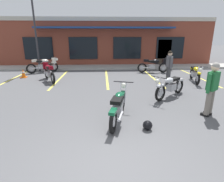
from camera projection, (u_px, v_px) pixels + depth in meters
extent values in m
plane|color=#515154|center=(109.00, 102.00, 6.91)|extent=(80.00, 80.00, 0.00)
cube|color=#A8A59E|center=(106.00, 67.00, 14.11)|extent=(22.00, 1.80, 0.14)
cube|color=brown|center=(105.00, 41.00, 17.01)|extent=(17.47, 5.60, 3.78)
cube|color=#B2AD9E|center=(105.00, 19.00, 13.80)|extent=(17.47, 0.06, 0.30)
cube|color=black|center=(38.00, 48.00, 14.17)|extent=(2.24, 0.06, 1.70)
cube|color=black|center=(83.00, 48.00, 14.35)|extent=(2.24, 0.06, 1.70)
cube|color=black|center=(127.00, 48.00, 14.52)|extent=(2.24, 0.06, 1.70)
cube|color=black|center=(170.00, 48.00, 14.69)|extent=(2.24, 0.06, 1.70)
cube|color=#33281E|center=(164.00, 53.00, 14.78)|extent=(1.10, 0.06, 2.10)
cube|color=navy|center=(105.00, 28.00, 13.59)|extent=(10.48, 0.90, 0.12)
cube|color=#DBCC4C|center=(11.00, 79.00, 10.43)|extent=(0.12, 4.80, 0.01)
cube|color=#DBCC4C|center=(60.00, 79.00, 10.56)|extent=(0.12, 4.80, 0.01)
cube|color=#DBCC4C|center=(107.00, 78.00, 10.70)|extent=(0.12, 4.80, 0.01)
cube|color=#DBCC4C|center=(153.00, 78.00, 10.83)|extent=(0.12, 4.80, 0.01)
cube|color=#DBCC4C|center=(198.00, 77.00, 10.97)|extent=(0.12, 4.80, 0.01)
torus|color=black|center=(113.00, 121.00, 4.63)|extent=(0.27, 0.64, 0.64)
cylinder|color=#B7B7BC|center=(113.00, 121.00, 4.63)|extent=(0.13, 0.29, 0.29)
torus|color=black|center=(122.00, 102.00, 5.97)|extent=(0.27, 0.64, 0.64)
cylinder|color=#B7B7BC|center=(122.00, 102.00, 5.97)|extent=(0.13, 0.29, 0.29)
cylinder|color=silver|center=(120.00, 92.00, 5.99)|extent=(0.13, 0.32, 0.66)
cylinder|color=silver|center=(126.00, 92.00, 5.95)|extent=(0.13, 0.32, 0.66)
cylinder|color=black|center=(123.00, 82.00, 5.95)|extent=(0.64, 0.21, 0.03)
sphere|color=silver|center=(124.00, 85.00, 6.07)|extent=(0.21, 0.21, 0.17)
cube|color=#0F4C2D|center=(123.00, 93.00, 5.92)|extent=(0.23, 0.38, 0.06)
cube|color=#9E9EA3|center=(118.00, 109.00, 5.20)|extent=(0.34, 0.45, 0.28)
cylinder|color=silver|center=(120.00, 116.00, 4.84)|extent=(0.21, 0.55, 0.07)
cylinder|color=black|center=(119.00, 99.00, 5.32)|extent=(0.31, 0.92, 0.26)
ellipsoid|color=#0F4C2D|center=(119.00, 96.00, 5.31)|extent=(0.38, 0.53, 0.22)
cube|color=black|center=(117.00, 100.00, 4.98)|extent=(0.41, 0.58, 0.10)
cube|color=#0F4C2D|center=(113.00, 112.00, 4.53)|extent=(0.25, 0.39, 0.08)
cylinder|color=black|center=(111.00, 118.00, 5.25)|extent=(0.14, 0.06, 0.29)
torus|color=black|center=(142.00, 68.00, 12.23)|extent=(0.64, 0.13, 0.64)
cylinder|color=#B7B7BC|center=(142.00, 68.00, 12.23)|extent=(0.29, 0.07, 0.29)
torus|color=black|center=(163.00, 68.00, 12.25)|extent=(0.64, 0.13, 0.64)
cylinder|color=#B7B7BC|center=(163.00, 68.00, 12.25)|extent=(0.29, 0.07, 0.29)
cylinder|color=silver|center=(165.00, 63.00, 12.24)|extent=(0.33, 0.06, 0.66)
cylinder|color=silver|center=(166.00, 63.00, 12.07)|extent=(0.33, 0.06, 0.66)
cylinder|color=black|center=(167.00, 58.00, 12.06)|extent=(0.06, 0.66, 0.03)
sphere|color=silver|center=(168.00, 60.00, 12.10)|extent=(0.18, 0.18, 0.17)
cube|color=black|center=(164.00, 63.00, 12.16)|extent=(0.37, 0.15, 0.06)
cube|color=#9E9EA3|center=(152.00, 67.00, 12.21)|extent=(0.41, 0.26, 0.28)
cylinder|color=silver|center=(146.00, 68.00, 12.09)|extent=(0.55, 0.09, 0.07)
cylinder|color=black|center=(155.00, 63.00, 12.14)|extent=(0.94, 0.10, 0.26)
ellipsoid|color=black|center=(156.00, 61.00, 12.11)|extent=(0.53, 0.32, 0.26)
cube|color=black|center=(165.00, 61.00, 12.12)|extent=(0.25, 0.29, 0.36)
cube|color=black|center=(150.00, 61.00, 12.10)|extent=(0.41, 0.26, 0.10)
cube|color=black|center=(146.00, 60.00, 12.08)|extent=(0.33, 0.21, 0.16)
cylinder|color=black|center=(150.00, 70.00, 12.46)|extent=(0.03, 0.14, 0.29)
torus|color=black|center=(53.00, 78.00, 9.33)|extent=(0.40, 0.61, 0.64)
cylinder|color=#B7B7BC|center=(53.00, 78.00, 9.33)|extent=(0.19, 0.28, 0.29)
torus|color=black|center=(46.00, 73.00, 10.50)|extent=(0.40, 0.61, 0.64)
cylinder|color=#B7B7BC|center=(46.00, 73.00, 10.50)|extent=(0.19, 0.28, 0.29)
cylinder|color=silver|center=(44.00, 68.00, 10.44)|extent=(0.20, 0.31, 0.66)
cylinder|color=silver|center=(47.00, 67.00, 10.53)|extent=(0.20, 0.31, 0.66)
cylinder|color=black|center=(45.00, 62.00, 10.46)|extent=(0.59, 0.35, 0.03)
sphere|color=silver|center=(45.00, 64.00, 10.56)|extent=(0.23, 0.23, 0.17)
cube|color=maroon|center=(46.00, 68.00, 10.44)|extent=(0.30, 0.38, 0.06)
cube|color=#9E9EA3|center=(50.00, 74.00, 9.82)|extent=(0.40, 0.47, 0.28)
cylinder|color=silver|center=(54.00, 76.00, 9.60)|extent=(0.33, 0.52, 0.07)
cylinder|color=black|center=(48.00, 69.00, 9.92)|extent=(0.51, 0.85, 0.26)
ellipsoid|color=maroon|center=(48.00, 67.00, 9.91)|extent=(0.51, 0.60, 0.26)
cube|color=maroon|center=(45.00, 66.00, 10.41)|extent=(0.36, 0.35, 0.36)
cube|color=black|center=(49.00, 68.00, 9.63)|extent=(0.40, 0.47, 0.10)
cube|color=maroon|center=(51.00, 68.00, 9.37)|extent=(0.33, 0.38, 0.16)
cylinder|color=black|center=(47.00, 80.00, 9.75)|extent=(0.13, 0.09, 0.29)
torus|color=black|center=(192.00, 73.00, 10.51)|extent=(0.26, 0.64, 0.64)
cylinder|color=#B7B7BC|center=(192.00, 73.00, 10.51)|extent=(0.13, 0.29, 0.29)
torus|color=black|center=(198.00, 79.00, 9.17)|extent=(0.26, 0.64, 0.64)
cylinder|color=#B7B7BC|center=(198.00, 79.00, 9.17)|extent=(0.13, 0.29, 0.29)
cylinder|color=silver|center=(201.00, 73.00, 8.96)|extent=(0.13, 0.33, 0.66)
cylinder|color=silver|center=(197.00, 73.00, 9.00)|extent=(0.13, 0.33, 0.66)
cylinder|color=black|center=(200.00, 67.00, 8.81)|extent=(0.65, 0.20, 0.03)
sphere|color=silver|center=(200.00, 70.00, 8.78)|extent=(0.21, 0.21, 0.17)
cube|color=yellow|center=(199.00, 73.00, 9.04)|extent=(0.23, 0.38, 0.06)
cube|color=#9E9EA3|center=(194.00, 74.00, 9.89)|extent=(0.33, 0.45, 0.28)
cylinder|color=silver|center=(190.00, 73.00, 10.28)|extent=(0.21, 0.55, 0.07)
cylinder|color=black|center=(196.00, 70.00, 9.63)|extent=(0.30, 0.93, 0.26)
ellipsoid|color=yellow|center=(196.00, 69.00, 9.59)|extent=(0.37, 0.53, 0.22)
cube|color=black|center=(195.00, 68.00, 9.93)|extent=(0.40, 0.57, 0.10)
cube|color=yellow|center=(192.00, 68.00, 10.45)|extent=(0.25, 0.39, 0.08)
cylinder|color=black|center=(197.00, 79.00, 10.00)|extent=(0.14, 0.06, 0.29)
torus|color=black|center=(179.00, 86.00, 7.84)|extent=(0.56, 0.49, 0.64)
cylinder|color=#B7B7BC|center=(179.00, 86.00, 7.84)|extent=(0.26, 0.23, 0.29)
torus|color=black|center=(160.00, 93.00, 6.91)|extent=(0.56, 0.49, 0.64)
cylinder|color=#B7B7BC|center=(160.00, 93.00, 6.91)|extent=(0.26, 0.23, 0.29)
cylinder|color=silver|center=(162.00, 86.00, 6.69)|extent=(0.28, 0.24, 0.66)
cylinder|color=silver|center=(157.00, 85.00, 6.81)|extent=(0.28, 0.24, 0.66)
cylinder|color=black|center=(159.00, 77.00, 6.60)|extent=(0.45, 0.53, 0.03)
sphere|color=silver|center=(157.00, 81.00, 6.59)|extent=(0.24, 0.24, 0.17)
cube|color=silver|center=(160.00, 86.00, 6.79)|extent=(0.37, 0.34, 0.06)
cube|color=#9E9EA3|center=(171.00, 87.00, 7.40)|extent=(0.46, 0.44, 0.28)
cylinder|color=silver|center=(173.00, 86.00, 7.75)|extent=(0.47, 0.41, 0.07)
cylinder|color=black|center=(169.00, 82.00, 7.20)|extent=(0.76, 0.65, 0.26)
ellipsoid|color=silver|center=(169.00, 80.00, 7.17)|extent=(0.54, 0.51, 0.22)
cube|color=black|center=(174.00, 79.00, 7.40)|extent=(0.58, 0.55, 0.10)
cube|color=silver|center=(180.00, 80.00, 7.77)|extent=(0.38, 0.35, 0.08)
cylinder|color=black|center=(176.00, 94.00, 7.40)|extent=(0.10, 0.12, 0.29)
torus|color=black|center=(31.00, 69.00, 11.93)|extent=(0.62, 0.37, 0.64)
cylinder|color=#B7B7BC|center=(31.00, 69.00, 11.93)|extent=(0.29, 0.18, 0.29)
torus|color=black|center=(54.00, 67.00, 12.60)|extent=(0.62, 0.37, 0.64)
cylinder|color=#B7B7BC|center=(54.00, 67.00, 12.60)|extent=(0.29, 0.18, 0.29)
cylinder|color=silver|center=(54.00, 62.00, 12.63)|extent=(0.31, 0.18, 0.66)
cylinder|color=silver|center=(55.00, 62.00, 12.48)|extent=(0.31, 0.18, 0.66)
cylinder|color=black|center=(55.00, 58.00, 12.50)|extent=(0.32, 0.61, 0.03)
sphere|color=silver|center=(57.00, 59.00, 12.58)|extent=(0.23, 0.23, 0.17)
cube|color=beige|center=(54.00, 63.00, 12.53)|extent=(0.38, 0.28, 0.06)
cube|color=#9E9EA3|center=(41.00, 67.00, 12.21)|extent=(0.46, 0.39, 0.28)
cylinder|color=silver|center=(36.00, 68.00, 11.93)|extent=(0.52, 0.30, 0.07)
cylinder|color=black|center=(44.00, 63.00, 12.23)|extent=(0.87, 0.47, 0.26)
ellipsoid|color=beige|center=(44.00, 61.00, 12.21)|extent=(0.60, 0.50, 0.26)
cube|color=beige|center=(54.00, 61.00, 12.50)|extent=(0.34, 0.36, 0.36)
cube|color=black|center=(39.00, 61.00, 12.05)|extent=(0.46, 0.39, 0.10)
cube|color=beige|center=(34.00, 61.00, 11.90)|extent=(0.38, 0.32, 0.16)
cylinder|color=black|center=(40.00, 70.00, 12.40)|extent=(0.08, 0.13, 0.29)
cube|color=black|center=(205.00, 115.00, 5.69)|extent=(0.22, 0.25, 0.08)
cube|color=black|center=(208.00, 113.00, 5.81)|extent=(0.22, 0.25, 0.08)
cylinder|color=slate|center=(208.00, 102.00, 5.54)|extent=(0.21, 0.21, 0.80)
cylinder|color=slate|center=(211.00, 101.00, 5.66)|extent=(0.21, 0.21, 0.80)
cube|color=#1E6633|center=(213.00, 81.00, 5.40)|extent=(0.44, 0.40, 0.56)
cylinder|color=#1E6633|center=(209.00, 84.00, 5.26)|extent=(0.14, 0.14, 0.58)
cylinder|color=#1E6633|center=(216.00, 81.00, 5.56)|extent=(0.14, 0.14, 0.58)
sphere|color=beige|center=(215.00, 68.00, 5.28)|extent=(0.31, 0.31, 0.22)
sphere|color=gray|center=(216.00, 66.00, 5.26)|extent=(0.29, 0.29, 0.21)
cube|color=black|center=(168.00, 81.00, 9.83)|extent=(0.24, 0.11, 0.08)
cube|color=black|center=(169.00, 82.00, 9.64)|extent=(0.24, 0.11, 0.08)
cylinder|color=#38383D|center=(168.00, 74.00, 9.71)|extent=(0.15, 0.15, 0.80)
cylinder|color=#38383D|center=(169.00, 74.00, 9.52)|extent=(0.15, 0.15, 0.80)
cube|color=#4C4C51|center=(169.00, 62.00, 9.42)|extent=(0.23, 0.38, 0.56)
cylinder|color=#4C4C51|center=(168.00, 62.00, 9.67)|extent=(0.10, 0.10, 0.58)
cylinder|color=#4C4C51|center=(171.00, 63.00, 9.19)|extent=(0.10, 0.10, 0.58)
sphere|color=beige|center=(170.00, 54.00, 9.30)|extent=(0.22, 0.22, 0.22)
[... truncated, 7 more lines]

